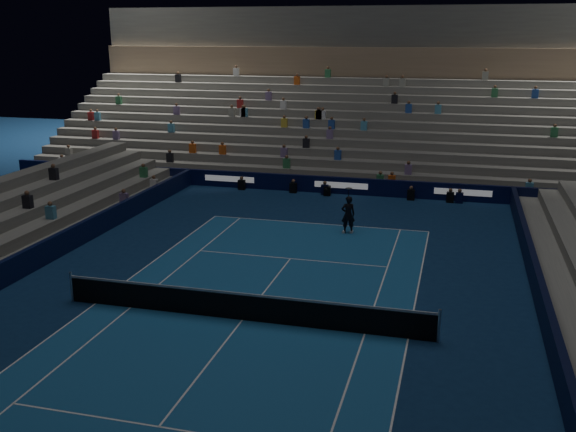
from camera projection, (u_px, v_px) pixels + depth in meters
The scene contains 8 objects.
ground at pixel (242, 320), 22.01m from camera, with size 90.00×90.00×0.00m, color #0C254B.
court_surface at pixel (242, 320), 22.01m from camera, with size 10.97×23.77×0.01m, color #19518B.
sponsor_barrier_far at pixel (341, 186), 39.11m from camera, with size 44.00×0.25×1.00m, color black.
sponsor_barrier_east at pixel (553, 340), 19.50m from camera, with size 0.25×37.00×1.00m, color black.
grandstand_main at pixel (366, 118), 47.09m from camera, with size 44.00×15.20×11.20m.
tennis_net at pixel (242, 306), 21.88m from camera, with size 12.90×0.10×1.10m.
tennis_player at pixel (348, 215), 31.35m from camera, with size 0.66×0.44×1.82m, color black.
broadcast_camera at pixel (327, 191), 38.79m from camera, with size 0.47×0.88×0.54m.
Camera 1 is at (6.63, -19.20, 9.29)m, focal length 41.07 mm.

